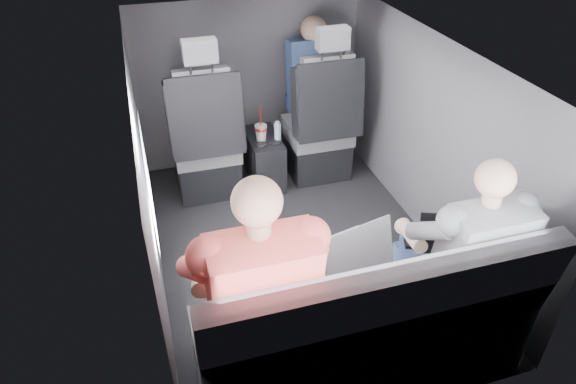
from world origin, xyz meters
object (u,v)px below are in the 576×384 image
object	(u,v)px
soda_cup	(261,132)
laptop_silver	(349,252)
laptop_white	(255,267)
laptop_black	(439,235)
passenger_rear_right	(460,252)
water_bottle	(278,132)
rear_bench	(364,334)
front_seat_left	(206,147)
center_console	(264,159)
passenger_rear_left	(256,291)
passenger_front_right	(312,77)
front_seat_right	(320,131)

from	to	relation	value
soda_cup	laptop_silver	world-z (taller)	laptop_silver
laptop_white	laptop_black	bearing A→B (deg)	-1.85
soda_cup	passenger_rear_right	world-z (taller)	passenger_rear_right
soda_cup	water_bottle	bearing A→B (deg)	-12.81
rear_bench	passenger_rear_right	bearing A→B (deg)	10.42
front_seat_left	center_console	distance (m)	0.49
laptop_silver	laptop_black	world-z (taller)	laptop_silver
front_seat_left	passenger_rear_left	distance (m)	1.83
rear_bench	passenger_rear_right	world-z (taller)	passenger_rear_right
laptop_silver	passenger_rear_left	size ratio (longest dim) A/B	0.33
passenger_rear_left	passenger_rear_right	distance (m)	1.02
laptop_silver	passenger_rear_left	distance (m)	0.52
laptop_black	passenger_front_right	xyz separation A→B (m)	(-0.02, 1.93, 0.12)
rear_bench	passenger_rear_right	size ratio (longest dim) A/B	1.34
rear_bench	laptop_white	bearing A→B (deg)	150.49
soda_cup	passenger_front_right	size ratio (longest dim) A/B	0.35
center_console	rear_bench	bearing A→B (deg)	-90.00
water_bottle	soda_cup	bearing A→B (deg)	167.19
passenger_rear_right	center_console	bearing A→B (deg)	105.73
front_seat_left	front_seat_right	xyz separation A→B (m)	(0.90, 0.00, 0.00)
front_seat_right	laptop_silver	size ratio (longest dim) A/B	2.95
laptop_silver	front_seat_right	bearing A→B (deg)	74.71
rear_bench	passenger_rear_left	world-z (taller)	passenger_rear_left
laptop_silver	passenger_rear_right	size ratio (longest dim) A/B	0.36
water_bottle	front_seat_right	bearing A→B (deg)	6.18
front_seat_left	laptop_silver	size ratio (longest dim) A/B	2.95
soda_cup	laptop_white	size ratio (longest dim) A/B	0.65
water_bottle	passenger_rear_left	world-z (taller)	passenger_rear_left
rear_bench	laptop_black	distance (m)	0.63
laptop_white	passenger_rear_left	world-z (taller)	passenger_rear_left
rear_bench	front_seat_right	bearing A→B (deg)	76.69
passenger_rear_left	passenger_rear_right	xyz separation A→B (m)	(1.02, 0.00, -0.04)
passenger_rear_right	laptop_silver	bearing A→B (deg)	165.38
water_bottle	rear_bench	bearing A→B (deg)	-92.88
center_console	laptop_silver	bearing A→B (deg)	-90.22
water_bottle	passenger_rear_right	size ratio (longest dim) A/B	0.13
laptop_white	laptop_black	xyz separation A→B (m)	(0.95, -0.03, -0.01)
passenger_rear_right	water_bottle	bearing A→B (deg)	103.56
rear_bench	laptop_silver	size ratio (longest dim) A/B	3.73
water_bottle	laptop_black	xyz separation A→B (m)	(0.39, -1.63, 0.16)
front_seat_left	front_seat_right	world-z (taller)	same
front_seat_right	laptop_black	xyz separation A→B (m)	(0.04, -1.67, 0.23)
water_bottle	laptop_silver	xyz separation A→B (m)	(-0.10, -1.63, 0.17)
front_seat_right	soda_cup	bearing A→B (deg)	-178.73
center_console	soda_cup	bearing A→B (deg)	-120.18
soda_cup	passenger_rear_left	xyz separation A→B (m)	(-0.47, -1.80, 0.18)
front_seat_right	front_seat_left	bearing A→B (deg)	180.00
passenger_rear_right	front_seat_left	bearing A→B (deg)	118.24
soda_cup	laptop_black	distance (m)	1.75
passenger_front_right	water_bottle	bearing A→B (deg)	-141.61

